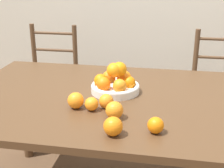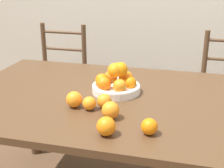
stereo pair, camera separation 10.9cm
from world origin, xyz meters
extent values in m
cube|color=#4C331E|center=(0.00, 0.00, 0.75)|extent=(1.71, 1.09, 0.03)
cylinder|color=#4C331E|center=(-0.77, 0.46, 0.36)|extent=(0.07, 0.07, 0.73)
cylinder|color=white|center=(0.00, 0.06, 0.78)|extent=(0.27, 0.27, 0.04)
torus|color=white|center=(0.00, 0.06, 0.80)|extent=(0.27, 0.27, 0.02)
sphere|color=orange|center=(0.08, 0.07, 0.82)|extent=(0.07, 0.07, 0.07)
sphere|color=orange|center=(0.04, 0.13, 0.83)|extent=(0.08, 0.08, 0.08)
sphere|color=orange|center=(-0.05, 0.13, 0.83)|extent=(0.08, 0.08, 0.08)
sphere|color=orange|center=(-0.08, 0.07, 0.82)|extent=(0.08, 0.08, 0.08)
sphere|color=orange|center=(-0.05, 0.00, 0.83)|extent=(0.08, 0.08, 0.08)
sphere|color=orange|center=(0.04, -0.01, 0.83)|extent=(0.07, 0.07, 0.07)
sphere|color=orange|center=(0.02, 0.07, 0.90)|extent=(0.08, 0.08, 0.08)
sphere|color=orange|center=(-0.01, 0.09, 0.89)|extent=(0.07, 0.07, 0.07)
sphere|color=orange|center=(-0.01, 0.05, 0.90)|extent=(0.08, 0.08, 0.08)
sphere|color=orange|center=(-0.15, -0.19, 0.81)|extent=(0.08, 0.08, 0.08)
sphere|color=orange|center=(-0.01, -0.16, 0.80)|extent=(0.07, 0.07, 0.07)
sphere|color=orange|center=(0.25, -0.37, 0.80)|extent=(0.07, 0.07, 0.07)
sphere|color=orange|center=(0.07, -0.42, 0.81)|extent=(0.08, 0.08, 0.08)
sphere|color=orange|center=(0.05, -0.26, 0.81)|extent=(0.08, 0.08, 0.08)
sphere|color=orange|center=(-0.07, -0.20, 0.80)|extent=(0.07, 0.07, 0.07)
cylinder|color=#513823|center=(-0.89, 0.62, 0.22)|extent=(0.04, 0.04, 0.44)
cylinder|color=#513823|center=(-0.51, 0.62, 0.22)|extent=(0.04, 0.04, 0.44)
cylinder|color=#513823|center=(-0.89, 0.98, 0.49)|extent=(0.04, 0.04, 0.97)
cylinder|color=#513823|center=(-0.51, 0.98, 0.49)|extent=(0.04, 0.04, 0.97)
cube|color=#513823|center=(-0.70, 0.80, 0.46)|extent=(0.42, 0.40, 0.04)
cylinder|color=#513823|center=(-0.70, 0.98, 0.60)|extent=(0.38, 0.02, 0.02)
cylinder|color=#513823|center=(-0.70, 0.98, 0.75)|extent=(0.38, 0.02, 0.02)
cylinder|color=#513823|center=(-0.70, 0.98, 0.90)|extent=(0.38, 0.02, 0.02)
cylinder|color=#513823|center=(0.51, 0.62, 0.22)|extent=(0.04, 0.04, 0.44)
cylinder|color=#513823|center=(0.50, 0.98, 0.49)|extent=(0.04, 0.04, 0.97)
cube|color=#513823|center=(0.69, 0.80, 0.46)|extent=(0.42, 0.40, 0.04)
cylinder|color=#513823|center=(0.69, 0.98, 0.60)|extent=(0.38, 0.03, 0.02)
cylinder|color=#513823|center=(0.69, 0.98, 0.75)|extent=(0.38, 0.03, 0.02)
cylinder|color=#513823|center=(0.69, 0.98, 0.90)|extent=(0.38, 0.03, 0.02)
camera|label=1|loc=(0.28, -1.54, 1.41)|focal=50.00mm
camera|label=2|loc=(0.38, -1.52, 1.41)|focal=50.00mm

